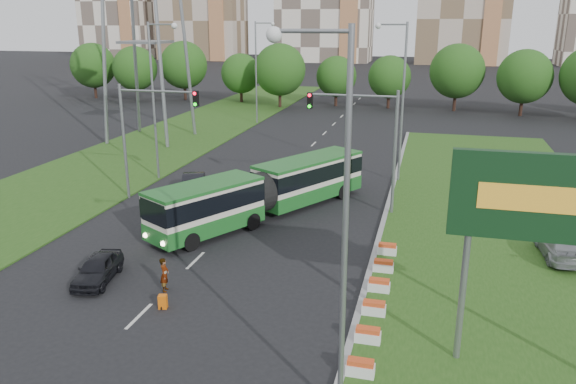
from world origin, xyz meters
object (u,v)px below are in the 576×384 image
(articulated_bus, at_px, (261,190))
(traffic_mast_left, at_px, (144,124))
(billboard, at_px, (543,208))
(car_left_far, at_px, (193,184))
(pedestrian, at_px, (165,275))
(traffic_mast_median, at_px, (370,132))
(car_left_near, at_px, (98,269))
(car_median, at_px, (560,247))
(shopping_trolley, at_px, (163,302))

(articulated_bus, bearing_deg, traffic_mast_left, -158.26)
(billboard, distance_m, car_left_far, 26.87)
(pedestrian, bearing_deg, traffic_mast_median, -42.80)
(car_left_near, xyz_separation_m, car_median, (22.01, 8.17, 0.14))
(traffic_mast_left, xyz_separation_m, pedestrian, (7.41, -12.55, -4.53))
(billboard, height_order, traffic_mast_median, same)
(traffic_mast_median, bearing_deg, shopping_trolley, -115.16)
(traffic_mast_left, height_order, car_median, traffic_mast_left)
(traffic_mast_median, height_order, pedestrian, traffic_mast_median)
(articulated_bus, distance_m, shopping_trolley, 12.95)
(articulated_bus, bearing_deg, billboard, -14.56)
(shopping_trolley, bearing_deg, billboard, -17.42)
(car_left_near, bearing_deg, traffic_mast_left, 96.56)
(car_left_near, bearing_deg, pedestrian, -12.73)
(articulated_bus, distance_m, car_left_near, 12.20)
(billboard, xyz_separation_m, shopping_trolley, (-14.56, 0.90, -5.85))
(car_median, relative_size, pedestrian, 2.64)
(car_left_far, xyz_separation_m, pedestrian, (4.90, -14.50, 0.10))
(car_left_near, xyz_separation_m, car_left_far, (-1.31, 14.36, 0.08))
(billboard, height_order, car_left_far, billboard)
(traffic_mast_median, relative_size, car_median, 1.85)
(articulated_bus, xyz_separation_m, pedestrian, (-1.20, -11.31, -0.86))
(traffic_mast_median, xyz_separation_m, car_left_far, (-12.65, 0.95, -4.63))
(traffic_mast_left, distance_m, car_median, 26.56)
(car_left_far, bearing_deg, articulated_bus, -47.41)
(billboard, xyz_separation_m, traffic_mast_left, (-22.63, 15.00, -0.81))
(car_left_far, xyz_separation_m, shopping_trolley, (5.55, -16.06, -0.41))
(car_left_near, height_order, car_median, car_median)
(traffic_mast_left, bearing_deg, traffic_mast_median, 3.77)
(billboard, distance_m, articulated_bus, 20.15)
(car_median, bearing_deg, car_left_near, 16.68)
(traffic_mast_median, relative_size, articulated_bus, 0.48)
(billboard, bearing_deg, traffic_mast_left, 146.45)
(car_median, bearing_deg, billboard, 69.78)
(car_left_far, bearing_deg, traffic_mast_median, -24.12)
(car_left_far, bearing_deg, traffic_mast_left, -161.94)
(traffic_mast_median, height_order, shopping_trolley, traffic_mast_median)
(articulated_bus, relative_size, car_median, 3.84)
(pedestrian, bearing_deg, shopping_trolley, -170.34)
(articulated_bus, bearing_deg, car_median, 20.03)
(pedestrian, bearing_deg, articulated_bus, -19.10)
(billboard, distance_m, shopping_trolley, 15.72)
(car_left_near, distance_m, car_median, 23.48)
(billboard, height_order, traffic_mast_left, same)
(car_left_far, bearing_deg, shopping_trolley, -90.73)
(articulated_bus, bearing_deg, car_left_near, -83.31)
(traffic_mast_median, distance_m, shopping_trolley, 17.43)
(traffic_mast_median, bearing_deg, billboard, -64.97)
(billboard, relative_size, pedestrian, 4.88)
(traffic_mast_left, bearing_deg, billboard, -33.55)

